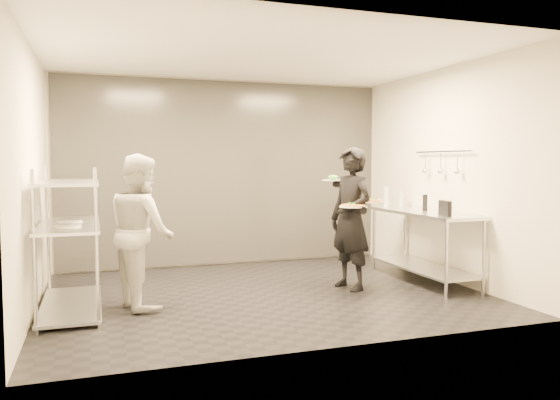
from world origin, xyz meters
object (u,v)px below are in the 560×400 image
object	(u,v)px
pizza_plate_near	(353,206)
pos_monitor	(445,208)
chef	(141,231)
bottle_clear	(401,199)
prep_counter	(424,234)
bottle_green	(386,197)
salad_plate	(333,179)
pizza_plate_far	(372,201)
bottle_dark	(425,203)
waiter	(351,218)
pass_rack	(70,238)

from	to	relation	value
pizza_plate_near	pos_monitor	distance (m)	1.10
chef	bottle_clear	xyz separation A→B (m)	(3.74, 0.89, 0.21)
prep_counter	bottle_green	distance (m)	0.92
prep_counter	pos_monitor	distance (m)	0.73
pizza_plate_near	salad_plate	world-z (taller)	salad_plate
pizza_plate_far	bottle_dark	size ratio (longest dim) A/B	1.44
prep_counter	pos_monitor	xyz separation A→B (m)	(-0.12, -0.61, 0.39)
pizza_plate_far	prep_counter	bearing A→B (deg)	16.13
pizza_plate_far	bottle_clear	xyz separation A→B (m)	(1.04, 1.05, -0.06)
prep_counter	pos_monitor	world-z (taller)	pos_monitor
waiter	chef	size ratio (longest dim) A/B	1.05
chef	pass_rack	bearing A→B (deg)	67.90
pizza_plate_far	bottle_green	xyz separation A→B (m)	(0.80, 1.06, -0.03)
waiter	pizza_plate_far	world-z (taller)	waiter
waiter	bottle_dark	xyz separation A→B (m)	(1.13, 0.12, 0.16)
prep_counter	bottle_dark	size ratio (longest dim) A/B	8.28
waiter	pizza_plate_far	xyz separation A→B (m)	(0.19, -0.18, 0.22)
pizza_plate_near	bottle_green	xyz separation A→B (m)	(1.06, 1.09, 0.02)
chef	bottle_clear	distance (m)	3.85
pass_rack	bottle_dark	bearing A→B (deg)	0.52
pizza_plate_near	waiter	bearing A→B (deg)	70.74
bottle_green	pos_monitor	bearing A→B (deg)	-90.68
pos_monitor	bottle_green	bearing A→B (deg)	99.58
prep_counter	chef	distance (m)	3.61
bottle_clear	bottle_dark	distance (m)	0.76
prep_counter	pizza_plate_far	bearing A→B (deg)	-163.87
pizza_plate_far	bottle_green	distance (m)	1.33
chef	prep_counter	bearing A→B (deg)	-102.45
pos_monitor	bottle_green	xyz separation A→B (m)	(0.02, 1.41, 0.05)
pizza_plate_near	bottle_green	distance (m)	1.52
prep_counter	waiter	size ratio (longest dim) A/B	1.03
waiter	chef	bearing A→B (deg)	-105.84
pizza_plate_near	prep_counter	bearing A→B (deg)	13.75
prep_counter	waiter	xyz separation A→B (m)	(-1.10, -0.08, 0.25)
pizza_plate_near	bottle_dark	world-z (taller)	bottle_dark
salad_plate	pos_monitor	xyz separation A→B (m)	(1.09, -0.81, -0.34)
waiter	pizza_plate_near	size ratio (longest dim) A/B	5.22
waiter	chef	distance (m)	2.51
prep_counter	pos_monitor	size ratio (longest dim) A/B	7.05
bottle_dark	pizza_plate_near	bearing A→B (deg)	-165.00
prep_counter	bottle_green	world-z (taller)	bottle_green
bottle_green	bottle_dark	world-z (taller)	bottle_green
prep_counter	bottle_green	xyz separation A→B (m)	(-0.10, 0.80, 0.44)
bottle_clear	bottle_green	bearing A→B (deg)	177.47
prep_counter	chef	world-z (taller)	chef
waiter	pizza_plate_near	distance (m)	0.27
pass_rack	salad_plate	size ratio (longest dim) A/B	5.90
waiter	bottle_dark	bearing A→B (deg)	79.83
chef	pizza_plate_far	distance (m)	2.72
pass_rack	chef	bearing A→B (deg)	-7.99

